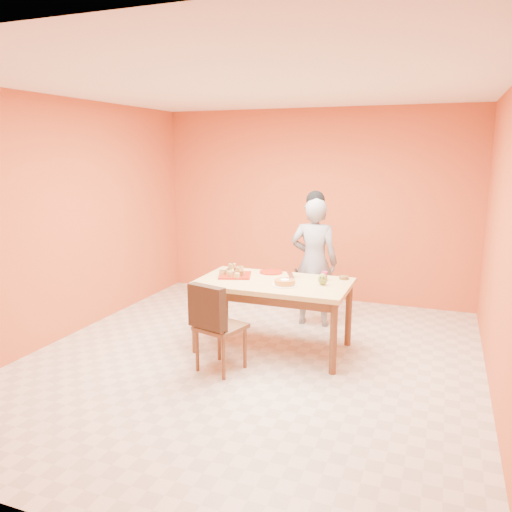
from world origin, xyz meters
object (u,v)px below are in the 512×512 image
at_px(sponge_cake, 285,282).
at_px(checker_tin, 344,278).
at_px(egg_ornament, 323,279).
at_px(person, 314,262).
at_px(dining_table, 273,290).
at_px(dining_chair, 220,325).
at_px(magenta_glass, 324,276).
at_px(red_dinner_plate, 271,272).
at_px(pastry_platter, 235,275).

xyz_separation_m(sponge_cake, checker_tin, (0.51, 0.48, -0.02)).
bearing_deg(egg_ornament, person, 86.17).
relative_size(dining_table, checker_tin, 15.26).
xyz_separation_m(dining_chair, magenta_glass, (0.80, 0.92, 0.34)).
relative_size(person, checker_tin, 15.01).
bearing_deg(red_dinner_plate, pastry_platter, -137.74).
relative_size(pastry_platter, magenta_glass, 3.60).
bearing_deg(dining_chair, red_dinner_plate, 96.41).
relative_size(sponge_cake, egg_ornament, 1.74).
height_order(person, egg_ornament, person).
bearing_deg(checker_tin, red_dinner_plate, -179.42).
relative_size(dining_chair, person, 0.57).
relative_size(sponge_cake, magenta_glass, 2.23).
height_order(dining_chair, person, person).
bearing_deg(person, sponge_cake, 83.37).
bearing_deg(checker_tin, magenta_glass, -145.49).
xyz_separation_m(dining_chair, checker_tin, (0.98, 1.05, 0.31)).
relative_size(dining_table, sponge_cake, 7.59).
bearing_deg(dining_chair, pastry_platter, 117.22).
bearing_deg(magenta_glass, sponge_cake, -132.70).
height_order(person, red_dinner_plate, person).
height_order(pastry_platter, magenta_glass, magenta_glass).
xyz_separation_m(red_dinner_plate, egg_ornament, (0.67, -0.31, 0.05)).
height_order(dining_table, dining_chair, dining_chair).
relative_size(red_dinner_plate, sponge_cake, 1.25).
height_order(red_dinner_plate, checker_tin, checker_tin).
relative_size(sponge_cake, checker_tin, 2.01).
height_order(dining_chair, egg_ornament, dining_chair).
height_order(person, magenta_glass, person).
bearing_deg(checker_tin, dining_chair, -133.17).
height_order(dining_table, egg_ornament, egg_ornament).
bearing_deg(person, red_dinner_plate, 54.79).
distance_m(pastry_platter, sponge_cake, 0.66).
distance_m(dining_table, magenta_glass, 0.56).
relative_size(dining_table, egg_ornament, 13.20).
height_order(person, checker_tin, person).
height_order(sponge_cake, egg_ornament, egg_ornament).
height_order(red_dinner_plate, sponge_cake, sponge_cake).
distance_m(egg_ornament, magenta_glass, 0.19).
distance_m(red_dinner_plate, magenta_glass, 0.65).
relative_size(person, pastry_platter, 4.63).
distance_m(person, red_dinner_plate, 0.68).
bearing_deg(egg_ornament, checker_tin, 40.27).
relative_size(red_dinner_plate, egg_ornament, 2.17).
bearing_deg(pastry_platter, egg_ornament, -1.07).
xyz_separation_m(dining_chair, person, (0.51, 1.63, 0.32)).
xyz_separation_m(egg_ornament, checker_tin, (0.16, 0.32, -0.04)).
bearing_deg(sponge_cake, magenta_glass, 47.30).
distance_m(dining_table, dining_chair, 0.79).
bearing_deg(magenta_glass, person, 112.54).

